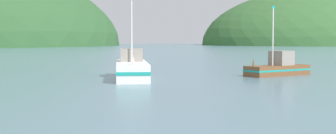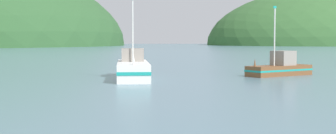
# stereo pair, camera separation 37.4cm
# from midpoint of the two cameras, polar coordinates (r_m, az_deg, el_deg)

# --- Properties ---
(hill_mid_right) EXTENTS (131.21, 104.97, 59.03)m
(hill_mid_right) POSITION_cam_midpoint_polar(r_m,az_deg,el_deg) (267.57, 17.89, 2.47)
(hill_mid_right) COLOR #386633
(hill_mid_right) RESTS_ON ground
(fishing_boat_brown) EXTENTS (6.87, 4.27, 6.13)m
(fishing_boat_brown) POSITION_cam_midpoint_polar(r_m,az_deg,el_deg) (44.63, 12.48, -0.07)
(fishing_boat_brown) COLOR brown
(fishing_boat_brown) RESTS_ON ground
(fishing_boat_white) EXTENTS (3.84, 10.10, 6.59)m
(fishing_boat_white) POSITION_cam_midpoint_polar(r_m,az_deg,el_deg) (40.20, -4.51, -0.18)
(fishing_boat_white) COLOR white
(fishing_boat_white) RESTS_ON ground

